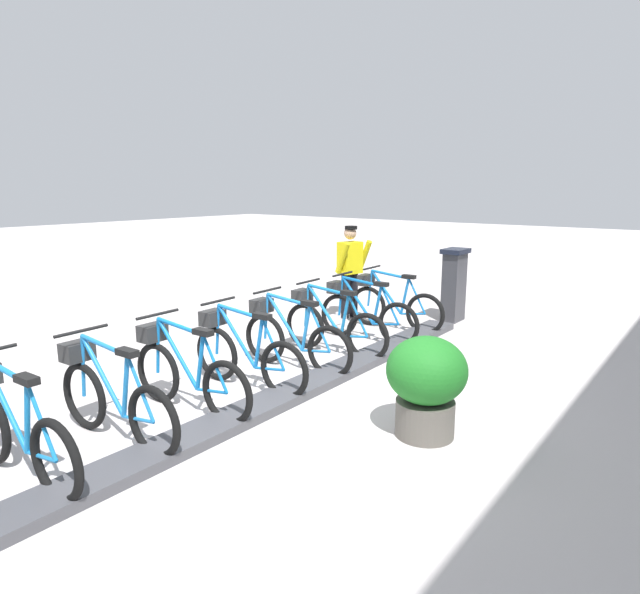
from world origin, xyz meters
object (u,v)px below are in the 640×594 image
Objects in this scene: bike_docked_7 at (14,429)px; planter_bush at (426,381)px; bike_docked_6 at (111,397)px; payment_kiosk at (454,284)px; bike_docked_4 at (244,353)px; bike_docked_2 at (331,324)px; bike_docked_5 at (185,372)px; worker_near_rack at (350,268)px; bike_docked_3 at (291,337)px; bike_docked_0 at (392,304)px; bike_docked_1 at (364,313)px.

bike_docked_7 is 3.54m from planter_bush.
bike_docked_6 is 1.77× the size of planter_bush.
payment_kiosk is 4.61m from bike_docked_4.
bike_docked_2 and bike_docked_7 have the same top height.
bike_docked_6 is at bearing 90.00° from bike_docked_4.
bike_docked_4 is at bearing -90.00° from bike_docked_6.
bike_docked_2 is at bearing 78.71° from payment_kiosk.
bike_docked_5 reaches higher than planter_bush.
worker_near_rack reaches higher than bike_docked_2.
bike_docked_2 is 1.00× the size of bike_docked_3.
planter_bush is (-2.26, 3.26, 0.11)m from bike_docked_0.
payment_kiosk is 0.74× the size of bike_docked_5.
payment_kiosk is 0.74× the size of bike_docked_1.
payment_kiosk is 1.31m from bike_docked_0.
bike_docked_2 is 1.04× the size of worker_near_rack.
bike_docked_0 and bike_docked_2 have the same top height.
payment_kiosk is at bearing -116.35° from bike_docked_0.
payment_kiosk is 0.74× the size of bike_docked_0.
bike_docked_6 is (0.00, 4.27, 0.00)m from bike_docked_1.
bike_docked_6 is at bearing 90.00° from bike_docked_3.
bike_docked_2 is at bearing -34.49° from planter_bush.
planter_bush is at bearing -155.86° from bike_docked_5.
bike_docked_7 is at bearing 90.00° from bike_docked_5.
bike_docked_1 is 1.00× the size of bike_docked_6.
bike_docked_0 is 1.04× the size of worker_near_rack.
bike_docked_6 is at bearing 84.80° from payment_kiosk.
bike_docked_2 is 1.00× the size of bike_docked_6.
bike_docked_4 is at bearing -90.00° from bike_docked_7.
bike_docked_4 is 2.27m from planter_bush.
bike_docked_3 and bike_docked_7 have the same top height.
bike_docked_4 and bike_docked_6 have the same top height.
bike_docked_1 is at bearing 90.00° from bike_docked_0.
bike_docked_3 is 1.00× the size of bike_docked_6.
bike_docked_0 is 1.71m from bike_docked_2.
bike_docked_5 is at bearing 90.00° from bike_docked_1.
bike_docked_2 is 1.77× the size of planter_bush.
worker_near_rack is at bearing -79.65° from bike_docked_6.
planter_bush is (-2.26, -2.72, 0.11)m from bike_docked_7.
bike_docked_3 is at bearing -17.15° from planter_bush.
bike_docked_2 is 1.00× the size of bike_docked_4.
bike_docked_2 is (0.00, 1.71, 0.00)m from bike_docked_0.
bike_docked_2 is 2.56m from bike_docked_5.
worker_near_rack is at bearing -81.06° from bike_docked_7.
bike_docked_4 and bike_docked_7 have the same top height.
bike_docked_1 is 2.56m from bike_docked_4.
bike_docked_5 is at bearing 83.99° from payment_kiosk.
bike_docked_3 is 3.42m from bike_docked_7.
bike_docked_1 is at bearing -90.00° from bike_docked_2.
bike_docked_6 is at bearing 90.00° from bike_docked_0.
bike_docked_5 is 1.71m from bike_docked_7.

